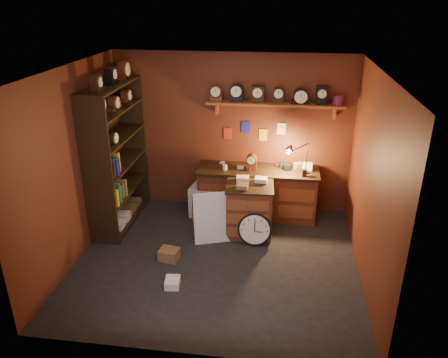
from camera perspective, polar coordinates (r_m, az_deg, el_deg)
floor at (r=6.43m, az=-0.95°, el=-10.50°), size 4.00×4.00×0.00m
room_shell at (r=5.75m, az=-0.46°, el=4.47°), size 4.02×3.62×2.71m
shelving_unit at (r=7.17m, az=-14.12°, el=3.69°), size 0.47×1.60×2.58m
workbench at (r=7.44m, az=4.38°, el=-1.41°), size 2.02×0.66×1.36m
low_cabinet at (r=6.87m, az=3.32°, el=-3.78°), size 0.77×0.66×0.92m
big_round_clock at (r=6.68m, az=4.04°, el=-6.56°), size 0.52×0.17×0.52m
white_panel at (r=6.88m, az=-1.32°, el=-8.00°), size 0.63×0.36×0.81m
mini_fridge at (r=7.54m, az=-2.22°, el=-2.73°), size 0.58×0.60×0.53m
floor_box_a at (r=6.44m, az=-7.17°, el=-9.75°), size 0.30×0.27×0.17m
floor_box_b at (r=5.93m, az=-6.74°, el=-13.28°), size 0.21×0.24×0.11m
floor_box_c at (r=7.40m, az=-3.00°, el=-4.71°), size 0.28×0.23×0.20m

